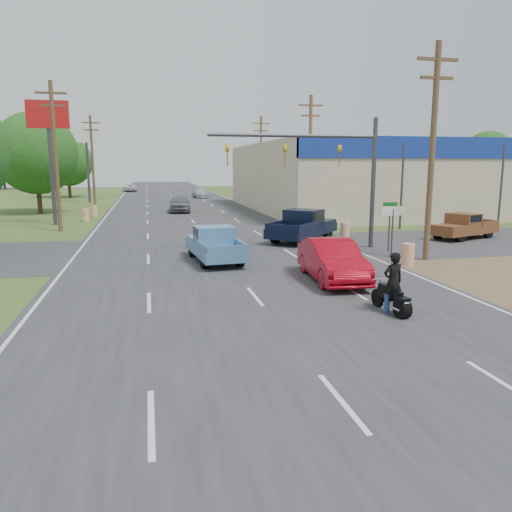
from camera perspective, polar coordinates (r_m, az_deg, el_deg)
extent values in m
plane|color=#3A4D1F|center=(10.15, 9.78, -16.20)|extent=(200.00, 200.00, 0.00)
cube|color=#2D2D30|center=(48.72, -8.05, 4.95)|extent=(15.00, 180.00, 0.02)
cube|color=#2D2D30|center=(26.99, -4.57, 0.72)|extent=(120.00, 10.00, 0.02)
cube|color=brown|center=(23.85, 25.58, -1.56)|extent=(8.00, 18.00, 0.01)
cube|color=#B7A88C|center=(60.03, 24.34, 8.29)|extent=(50.00, 28.00, 6.60)
cylinder|color=#4C3823|center=(25.03, 19.47, 10.90)|extent=(0.28, 0.28, 10.00)
cube|color=#4C3823|center=(25.46, 20.07, 20.37)|extent=(2.00, 0.14, 0.14)
cube|color=#4C3823|center=(25.33, 19.96, 18.60)|extent=(1.60, 0.14, 0.14)
cylinder|color=#4C3823|center=(41.48, 6.19, 10.97)|extent=(0.28, 0.28, 10.00)
cube|color=#4C3823|center=(41.74, 6.30, 16.75)|extent=(2.00, 0.14, 0.14)
cube|color=#4C3823|center=(41.66, 6.28, 15.65)|extent=(1.60, 0.14, 0.14)
cylinder|color=#4C3823|center=(58.84, 0.58, 10.83)|extent=(0.28, 0.28, 10.00)
cube|color=#4C3823|center=(59.03, 0.59, 14.91)|extent=(2.00, 0.14, 0.14)
cube|color=#4C3823|center=(58.97, 0.59, 14.14)|extent=(1.60, 0.14, 0.14)
cylinder|color=#4C3823|center=(36.88, -21.93, 10.38)|extent=(0.28, 0.28, 10.00)
cube|color=#4C3823|center=(37.17, -22.39, 16.86)|extent=(2.00, 0.14, 0.14)
cube|color=#4C3823|center=(37.08, -22.30, 15.63)|extent=(1.60, 0.14, 0.14)
cylinder|color=#4C3823|center=(60.68, -18.17, 10.31)|extent=(0.28, 0.28, 10.00)
cube|color=#4C3823|center=(60.86, -18.40, 14.26)|extent=(2.00, 0.14, 0.14)
cube|color=#4C3823|center=(60.81, -18.36, 13.51)|extent=(1.60, 0.14, 0.14)
cylinder|color=#422D19|center=(51.45, -23.53, 6.28)|extent=(0.44, 0.44, 3.24)
sphere|color=#184A15|center=(51.38, -23.85, 10.68)|extent=(7.56, 7.56, 7.56)
cylinder|color=#422D19|center=(75.21, -20.54, 7.37)|extent=(0.44, 0.44, 2.88)
sphere|color=#184A15|center=(75.15, -20.71, 10.04)|extent=(6.72, 6.72, 6.72)
cylinder|color=#422D19|center=(97.85, 24.77, 7.83)|extent=(0.44, 0.44, 3.60)
sphere|color=#184A15|center=(97.83, 24.97, 10.40)|extent=(8.40, 8.40, 8.40)
cylinder|color=#422D19|center=(108.71, 5.82, 8.83)|extent=(0.44, 0.44, 3.42)
sphere|color=#184A15|center=(108.69, 5.86, 11.03)|extent=(7.98, 7.98, 7.98)
cylinder|color=#422D19|center=(106.76, -26.84, 7.85)|extent=(0.44, 0.44, 3.78)
sphere|color=#184A15|center=(106.74, -27.04, 10.32)|extent=(8.82, 8.82, 8.82)
cylinder|color=orange|center=(23.75, 16.99, 0.18)|extent=(0.56, 0.56, 1.00)
cylinder|color=orange|center=(31.50, 10.13, 2.88)|extent=(0.56, 0.56, 1.00)
cylinder|color=orange|center=(42.87, -18.89, 4.43)|extent=(0.56, 0.56, 1.00)
cylinder|color=orange|center=(46.79, -17.98, 4.94)|extent=(0.56, 0.56, 1.00)
cylinder|color=#3F3F44|center=(40.98, -22.35, 9.58)|extent=(0.30, 0.30, 9.00)
cube|color=#B21414|center=(41.15, -22.72, 14.72)|extent=(3.00, 0.35, 2.00)
cylinder|color=#3F3F44|center=(64.76, -18.68, 9.81)|extent=(0.30, 0.30, 9.00)
cube|color=white|center=(64.87, -18.88, 13.08)|extent=(3.00, 0.35, 2.00)
cylinder|color=#3F3F44|center=(25.48, 15.29, 2.52)|extent=(0.08, 0.08, 2.40)
cube|color=white|center=(25.36, 15.41, 4.98)|extent=(1.20, 0.05, 0.45)
cylinder|color=#3F3F44|center=(27.07, 14.96, 2.98)|extent=(0.08, 0.08, 2.40)
cube|color=#0C591E|center=(26.94, 15.09, 5.72)|extent=(0.80, 0.04, 0.22)
cylinder|color=#3F3F44|center=(28.10, 13.24, 8.02)|extent=(0.24, 0.24, 7.00)
cylinder|color=#3F3F44|center=(26.51, 4.39, 13.55)|extent=(9.00, 0.18, 0.18)
imported|color=gold|center=(27.30, 9.53, 12.40)|extent=(0.18, 0.40, 1.10)
imported|color=gold|center=(26.35, 3.31, 12.60)|extent=(0.18, 0.40, 1.10)
imported|color=gold|center=(25.72, -3.31, 12.66)|extent=(0.18, 0.40, 1.10)
imported|color=#9C0715|center=(19.84, 8.71, -0.51)|extent=(2.05, 5.04, 1.63)
cylinder|color=black|center=(15.54, 16.39, -5.80)|extent=(0.37, 0.63, 0.60)
cylinder|color=black|center=(16.57, 13.73, -4.67)|extent=(0.19, 0.60, 0.60)
cube|color=black|center=(16.00, 15.01, -4.30)|extent=(0.34, 1.10, 0.27)
cube|color=black|center=(16.14, 14.59, -3.50)|extent=(0.30, 0.52, 0.20)
cube|color=black|center=(15.76, 15.60, -4.02)|extent=(0.33, 0.53, 0.09)
cylinder|color=white|center=(16.31, 14.09, -2.58)|extent=(0.59, 0.12, 0.05)
cube|color=white|center=(15.34, 16.87, -5.28)|extent=(0.16, 0.04, 0.11)
imported|color=black|center=(15.81, 15.37, -3.19)|extent=(0.71, 0.52, 1.82)
cylinder|color=black|center=(24.99, -7.30, 0.77)|extent=(0.36, 0.80, 0.77)
cylinder|color=black|center=(25.32, -3.68, 0.96)|extent=(0.36, 0.80, 0.77)
cylinder|color=black|center=(22.07, -5.92, -0.47)|extent=(0.36, 0.80, 0.77)
cylinder|color=black|center=(22.44, -1.86, -0.24)|extent=(0.36, 0.80, 0.77)
cube|color=#5185AE|center=(23.65, -4.73, 0.80)|extent=(2.37, 5.17, 0.50)
cube|color=#5185AE|center=(25.06, -5.50, 2.06)|extent=(2.00, 2.06, 0.17)
cube|color=#5185AE|center=(23.65, -4.81, 2.41)|extent=(1.90, 1.66, 0.82)
cube|color=black|center=(23.63, -4.81, 2.76)|extent=(1.92, 1.36, 0.43)
cube|color=#5185AE|center=(21.23, -3.29, 0.78)|extent=(1.78, 0.24, 0.29)
cylinder|color=black|center=(32.07, 5.16, 3.02)|extent=(0.83, 0.87, 0.88)
cylinder|color=black|center=(31.34, 8.20, 2.78)|extent=(0.83, 0.87, 0.88)
cylinder|color=black|center=(29.05, 2.27, 2.29)|extent=(0.83, 0.87, 0.88)
cylinder|color=black|center=(28.24, 5.56, 2.01)|extent=(0.83, 0.87, 0.88)
cube|color=black|center=(30.12, 5.35, 3.00)|extent=(5.47, 5.67, 0.57)
cube|color=black|center=(31.62, 6.68, 3.98)|extent=(2.99, 3.00, 0.20)
cube|color=black|center=(30.14, 5.47, 4.43)|extent=(2.64, 2.62, 0.93)
cube|color=black|center=(30.12, 5.47, 4.74)|extent=(2.44, 2.40, 0.49)
cube|color=black|center=(27.59, 2.90, 3.27)|extent=(1.54, 1.43, 0.33)
cylinder|color=black|center=(31.90, 22.34, 2.12)|extent=(0.79, 0.53, 0.74)
cylinder|color=black|center=(32.77, 20.09, 2.46)|extent=(0.79, 0.53, 0.74)
cylinder|color=black|center=(34.33, 25.00, 2.46)|extent=(0.79, 0.53, 0.74)
cylinder|color=black|center=(35.14, 22.84, 2.77)|extent=(0.79, 0.53, 0.74)
cube|color=brown|center=(33.50, 22.63, 2.81)|extent=(5.14, 3.52, 0.48)
cube|color=brown|center=(32.27, 21.26, 3.19)|extent=(2.35, 2.31, 0.17)
cube|color=brown|center=(33.35, 22.61, 3.86)|extent=(1.97, 2.12, 0.78)
cube|color=black|center=(33.34, 22.63, 4.10)|extent=(1.72, 2.04, 0.42)
cube|color=brown|center=(35.44, 24.76, 3.63)|extent=(0.71, 1.60, 0.28)
imported|color=slate|center=(49.16, -8.71, 5.95)|extent=(2.28, 5.01, 1.67)
imported|color=silver|center=(70.63, -6.38, 7.15)|extent=(2.14, 4.50, 1.27)
imported|color=silver|center=(89.41, -14.23, 7.56)|extent=(2.56, 4.80, 1.28)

